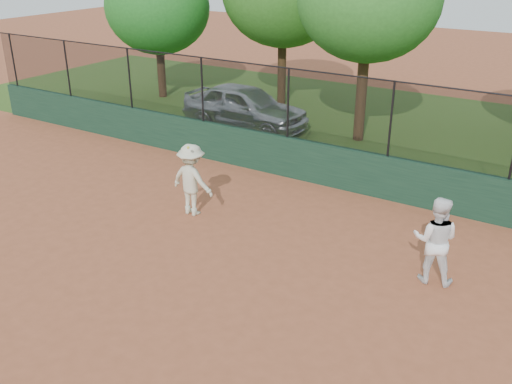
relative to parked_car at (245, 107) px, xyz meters
The scene contains 8 objects.
ground 10.21m from the parked_car, 66.23° to the right, with size 80.00×80.00×0.00m, color #A15334.
back_wall 5.28m from the parked_car, 38.95° to the right, with size 26.00×0.20×1.20m, color #1B3D29.
grass_strip 4.97m from the parked_car, 33.18° to the left, with size 36.00×12.00×0.01m, color #2C4C17.
parked_car is the anchor object (origin of this frame).
player_second 11.11m from the parked_car, 37.17° to the right, with size 0.90×0.70×1.85m, color white.
player_main 7.35m from the parked_car, 67.47° to the right, with size 1.22×0.79×1.97m.
fence_assembly 5.44m from the parked_car, 39.15° to the right, with size 26.00×0.06×2.00m.
tree_0 6.72m from the parked_car, 160.54° to the left, with size 4.57×4.16×5.82m.
Camera 1 is at (6.98, -7.75, 6.37)m, focal length 40.00 mm.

